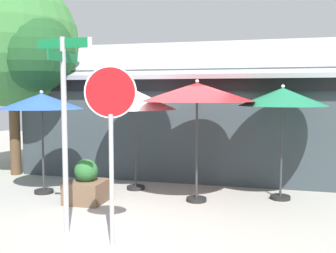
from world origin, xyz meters
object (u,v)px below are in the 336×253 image
street_sign_post (64,114)px  patio_umbrella_ivory_center (135,101)px  sidewalk_planter (86,185)px  patio_umbrella_crimson_right (197,93)px  shade_tree (15,43)px  patio_umbrella_royal_blue_left (42,102)px  patio_umbrella_forest_green_far_right (283,98)px  stop_sign (111,121)px

street_sign_post → patio_umbrella_ivory_center: (0.13, 3.14, 0.17)m
patio_umbrella_ivory_center → sidewalk_planter: patio_umbrella_ivory_center is taller
patio_umbrella_crimson_right → shade_tree: shade_tree is taller
patio_umbrella_royal_blue_left → street_sign_post: bearing=-50.6°
patio_umbrella_crimson_right → sidewalk_planter: size_ratio=2.80×
street_sign_post → sidewalk_planter: bearing=105.9°
patio_umbrella_royal_blue_left → shade_tree: shade_tree is taller
street_sign_post → patio_umbrella_forest_green_far_right: bearing=41.2°
street_sign_post → shade_tree: (-3.65, 3.87, 1.73)m
patio_umbrella_forest_green_far_right → patio_umbrella_royal_blue_left: bearing=-170.9°
patio_umbrella_forest_green_far_right → shade_tree: shade_tree is taller
patio_umbrella_crimson_right → sidewalk_planter: 3.09m
shade_tree → stop_sign: bearing=-42.4°
stop_sign → shade_tree: shade_tree is taller
patio_umbrella_forest_green_far_right → sidewalk_planter: 4.65m
street_sign_post → stop_sign: bearing=-20.1°
shade_tree → sidewalk_planter: (3.15, -2.12, -3.35)m
patio_umbrella_ivory_center → shade_tree: bearing=169.0°
patio_umbrella_ivory_center → patio_umbrella_crimson_right: size_ratio=0.94×
street_sign_post → patio_umbrella_ivory_center: bearing=87.6°
sidewalk_planter → stop_sign: bearing=-55.0°
patio_umbrella_royal_blue_left → patio_umbrella_crimson_right: 3.61m
patio_umbrella_crimson_right → sidewalk_planter: (-2.27, -0.69, -1.98)m
shade_tree → patio_umbrella_ivory_center: bearing=-11.0°
shade_tree → sidewalk_planter: bearing=-33.9°
patio_umbrella_ivory_center → street_sign_post: bearing=-92.4°
street_sign_post → patio_umbrella_royal_blue_left: street_sign_post is taller
patio_umbrella_ivory_center → patio_umbrella_royal_blue_left: bearing=-155.2°
patio_umbrella_crimson_right → shade_tree: (-5.42, 1.42, 1.37)m
sidewalk_planter → patio_umbrella_royal_blue_left: bearing=160.4°
stop_sign → shade_tree: bearing=137.6°
street_sign_post → stop_sign: (0.98, -0.36, -0.06)m
patio_umbrella_royal_blue_left → patio_umbrella_ivory_center: size_ratio=0.97×
patio_umbrella_ivory_center → shade_tree: (-3.78, 0.73, 1.56)m
sidewalk_planter → street_sign_post: bearing=-74.1°
sidewalk_planter → patio_umbrella_ivory_center: bearing=65.4°
stop_sign → sidewalk_planter: stop_sign is taller
street_sign_post → patio_umbrella_crimson_right: (1.77, 2.45, 0.36)m
stop_sign → sidewalk_planter: (-1.48, 2.12, -1.56)m
street_sign_post → shade_tree: size_ratio=0.58×
stop_sign → sidewalk_planter: 3.02m
patio_umbrella_royal_blue_left → patio_umbrella_crimson_right: size_ratio=0.91×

